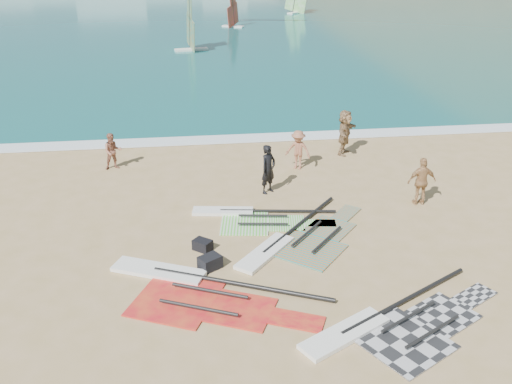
{
  "coord_description": "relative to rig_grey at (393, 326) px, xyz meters",
  "views": [
    {
      "loc": [
        -2.14,
        -13.21,
        8.84
      ],
      "look_at": [
        0.05,
        4.0,
        1.0
      ],
      "focal_mm": 40.0,
      "sensor_mm": 36.0,
      "label": 1
    }
  ],
  "objects": [
    {
      "name": "person_wetsuit",
      "position": [
        -1.87,
        8.42,
        0.88
      ],
      "size": [
        0.81,
        0.78,
        1.87
      ],
      "primitive_type": "imported",
      "rotation": [
        0.0,
        0.0,
        0.71
      ],
      "color": "black",
      "rests_on": "ground"
    },
    {
      "name": "windsurfer_centre",
      "position": [
        0.59,
        50.47,
        1.19
      ],
      "size": [
        2.34,
        2.49,
        4.22
      ],
      "rotation": [
        0.0,
        0.0,
        -0.51
      ],
      "color": "white",
      "rests_on": "ground"
    },
    {
      "name": "gear_bag_near",
      "position": [
        -4.33,
        3.32,
        0.15
      ],
      "size": [
        0.76,
        0.71,
        0.39
      ],
      "primitive_type": "cube",
      "rotation": [
        0.0,
        0.0,
        0.59
      ],
      "color": "black",
      "rests_on": "ground"
    },
    {
      "name": "beachgoer_mid",
      "position": [
        -0.32,
        10.64,
        0.77
      ],
      "size": [
        1.22,
        1.05,
        1.64
      ],
      "primitive_type": "imported",
      "rotation": [
        0.0,
        0.0,
        -0.51
      ],
      "color": "#985F45",
      "rests_on": "ground"
    },
    {
      "name": "rig_green",
      "position": [
        -2.79,
        6.31,
        -0.0
      ],
      "size": [
        4.97,
        2.29,
        0.19
      ],
      "rotation": [
        0.0,
        0.0,
        -0.14
      ],
      "color": "#4FD62C",
      "rests_on": "ground"
    },
    {
      "name": "ground",
      "position": [
        -2.66,
        2.29,
        -0.05
      ],
      "size": [
        300.0,
        300.0,
        0.0
      ],
      "primitive_type": "plane",
      "color": "tan",
      "rests_on": "ground"
    },
    {
      "name": "surf_line",
      "position": [
        -2.66,
        14.59,
        -0.05
      ],
      "size": [
        300.0,
        1.2,
        0.04
      ],
      "primitive_type": "cube",
      "color": "white",
      "rests_on": "ground"
    },
    {
      "name": "rig_red",
      "position": [
        -4.83,
        2.23,
        0.0
      ],
      "size": [
        6.06,
        4.2,
        0.21
      ],
      "rotation": [
        0.0,
        0.0,
        -0.43
      ],
      "color": "red",
      "rests_on": "ground"
    },
    {
      "name": "windsurfer_right",
      "position": [
        9.29,
        60.96,
        1.33
      ],
      "size": [
        2.4,
        2.46,
        4.86
      ],
      "rotation": [
        0.0,
        0.0,
        0.81
      ],
      "color": "white",
      "rests_on": "ground"
    },
    {
      "name": "beachgoer_back",
      "position": [
        3.37,
        6.72,
        0.83
      ],
      "size": [
        1.04,
        0.45,
        1.76
      ],
      "primitive_type": "imported",
      "rotation": [
        0.0,
        0.0,
        3.16
      ],
      "color": "#AD7F4F",
      "rests_on": "ground"
    },
    {
      "name": "windsurfer_left",
      "position": [
        -4.06,
        37.63,
        1.36
      ],
      "size": [
        2.84,
        3.32,
        5.02
      ],
      "rotation": [
        0.0,
        0.0,
        0.18
      ],
      "color": "white",
      "rests_on": "ground"
    },
    {
      "name": "rig_grey",
      "position": [
        0.0,
        0.0,
        0.0
      ],
      "size": [
        5.82,
        4.07,
        0.2
      ],
      "rotation": [
        0.0,
        0.0,
        0.52
      ],
      "color": "#242527",
      "rests_on": "ground"
    },
    {
      "name": "beachgoer_right",
      "position": [
        2.04,
        12.1,
        0.94
      ],
      "size": [
        1.44,
        1.89,
        1.99
      ],
      "primitive_type": "imported",
      "rotation": [
        0.0,
        0.0,
        1.04
      ],
      "color": "#987651",
      "rests_on": "ground"
    },
    {
      "name": "gear_bag_far",
      "position": [
        -4.5,
        4.41,
        0.11
      ],
      "size": [
        0.67,
        0.65,
        0.33
      ],
      "primitive_type": "cube",
      "rotation": [
        0.0,
        0.0,
        -0.69
      ],
      "color": "black",
      "rests_on": "ground"
    },
    {
      "name": "rig_orange",
      "position": [
        -1.53,
        4.45,
        -0.0
      ],
      "size": [
        4.84,
        4.77,
        0.2
      ],
      "rotation": [
        0.0,
        0.0,
        0.87
      ],
      "color": "orange",
      "rests_on": "ground"
    },
    {
      "name": "beachgoer_left",
      "position": [
        -7.85,
        11.57,
        0.71
      ],
      "size": [
        0.85,
        0.73,
        1.52
      ],
      "primitive_type": "imported",
      "rotation": [
        0.0,
        0.0,
        0.23
      ],
      "color": "#9A5F49",
      "rests_on": "ground"
    }
  ]
}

